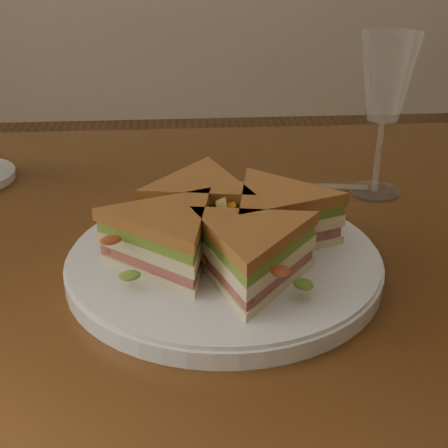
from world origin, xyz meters
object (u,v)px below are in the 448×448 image
object	(u,v)px
table	(211,321)
spoon	(188,202)
sandwich_wedges	(224,229)
wine_glass	(387,81)
plate	(224,263)
knife	(276,187)

from	to	relation	value
table	spoon	bearing A→B (deg)	102.06
spoon	sandwich_wedges	bearing A→B (deg)	-83.96
table	sandwich_wedges	distance (m)	0.16
spoon	wine_glass	size ratio (longest dim) A/B	0.95
table	plate	world-z (taller)	plate
wine_glass	sandwich_wedges	bearing A→B (deg)	-138.56
knife	wine_glass	distance (m)	0.18
table	plate	xyz separation A→B (m)	(0.01, -0.06, 0.11)
spoon	wine_glass	xyz separation A→B (m)	(0.23, 0.02, 0.13)
sandwich_wedges	wine_glass	size ratio (longest dim) A/B	1.42
plate	sandwich_wedges	size ratio (longest dim) A/B	1.09
plate	sandwich_wedges	xyz separation A→B (m)	(0.00, 0.00, 0.04)
table	spoon	distance (m)	0.14
table	wine_glass	world-z (taller)	wine_glass
table	wine_glass	size ratio (longest dim) A/B	6.19
plate	wine_glass	distance (m)	0.30
table	sandwich_wedges	xyz separation A→B (m)	(0.01, -0.06, 0.14)
table	plate	size ratio (longest dim) A/B	3.99
plate	spoon	distance (m)	0.16
plate	spoon	world-z (taller)	plate
table	knife	size ratio (longest dim) A/B	5.59
knife	plate	bearing A→B (deg)	-103.48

